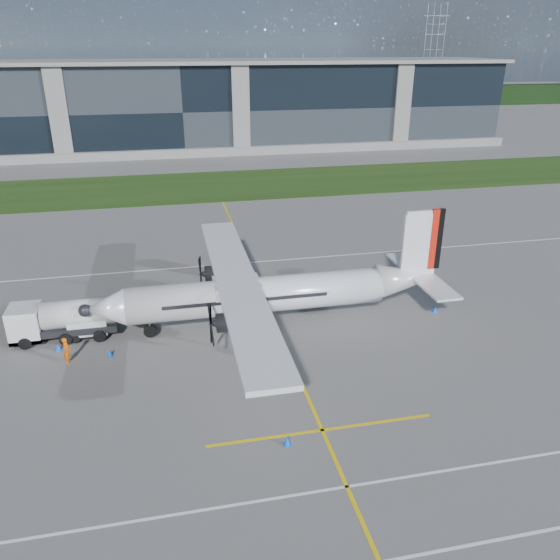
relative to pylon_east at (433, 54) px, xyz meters
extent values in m
plane|color=#625F5D|center=(-85.00, -110.00, -15.00)|extent=(400.00, 400.00, 0.00)
cube|color=#1E380F|center=(-85.00, -102.00, -14.98)|extent=(400.00, 18.00, 0.04)
cube|color=black|center=(-85.00, -70.00, -7.50)|extent=(120.00, 20.00, 15.00)
cube|color=black|center=(-85.00, -10.00, -12.00)|extent=(400.00, 6.00, 6.00)
cube|color=yellow|center=(-82.00, -140.00, -14.99)|extent=(0.20, 70.00, 0.01)
imported|color=#F25907|center=(-95.72, -146.41, -14.00)|extent=(0.68, 0.88, 2.01)
cone|color=blue|center=(-84.01, -156.68, -14.75)|extent=(0.36, 0.36, 0.50)
cone|color=blue|center=(-85.08, -130.91, -14.75)|extent=(0.36, 0.36, 0.50)
cone|color=blue|center=(-93.25, -146.12, -14.75)|extent=(0.36, 0.36, 0.50)
cone|color=blue|center=(-96.59, -144.74, -14.75)|extent=(0.36, 0.36, 0.50)
cone|color=blue|center=(-70.05, -144.68, -14.75)|extent=(0.36, 0.36, 0.50)
cone|color=blue|center=(-94.29, -142.74, -14.75)|extent=(0.36, 0.36, 0.50)
camera|label=1|loc=(-88.86, -177.77, 3.35)|focal=35.00mm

